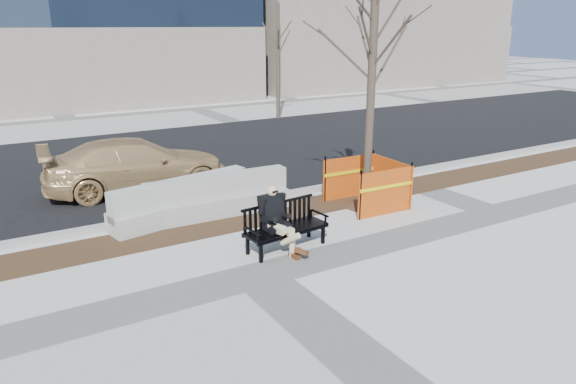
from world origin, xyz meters
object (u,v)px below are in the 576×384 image
at_px(seated_man, 275,251).
at_px(jersey_barrier_left, 183,219).
at_px(sedan, 139,190).
at_px(tree_fence, 366,206).
at_px(jersey_barrier_right, 219,215).
at_px(bench, 286,249).

distance_m(seated_man, jersey_barrier_left, 2.75).
distance_m(seated_man, sedan, 5.43).
distance_m(tree_fence, jersey_barrier_left, 4.32).
relative_size(jersey_barrier_left, jersey_barrier_right, 0.99).
xyz_separation_m(tree_fence, jersey_barrier_right, (-3.29, 1.21, 0.00)).
xyz_separation_m(bench, jersey_barrier_left, (-1.14, 2.62, 0.00)).
xyz_separation_m(bench, seated_man, (-0.23, 0.02, 0.00)).
xyz_separation_m(bench, sedan, (-1.34, 5.33, 0.00)).
height_order(seated_man, tree_fence, tree_fence).
distance_m(sedan, jersey_barrier_left, 2.73).
bearing_deg(tree_fence, seated_man, -159.04).
distance_m(tree_fence, sedan, 5.94).
bearing_deg(sedan, tree_fence, -129.04).
distance_m(bench, tree_fence, 3.21).
height_order(sedan, jersey_barrier_right, sedan).
xyz_separation_m(bench, jersey_barrier_right, (-0.33, 2.46, 0.00)).
height_order(tree_fence, sedan, tree_fence).
height_order(jersey_barrier_left, jersey_barrier_right, jersey_barrier_right).
height_order(bench, seated_man, seated_man).
distance_m(jersey_barrier_left, jersey_barrier_right, 0.82).
bearing_deg(bench, jersey_barrier_right, 91.77).
distance_m(bench, sedan, 5.50).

